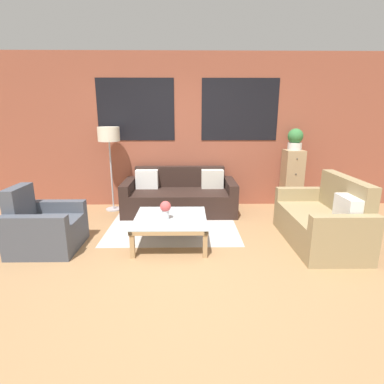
# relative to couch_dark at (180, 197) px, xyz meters

# --- Properties ---
(ground_plane) EXTENTS (16.00, 16.00, 0.00)m
(ground_plane) POSITION_rel_couch_dark_xyz_m (0.15, -1.95, -0.28)
(ground_plane) COLOR #9E754C
(wall_back_brick) EXTENTS (8.40, 0.09, 2.80)m
(wall_back_brick) POSITION_rel_couch_dark_xyz_m (0.15, 0.49, 1.13)
(wall_back_brick) COLOR brown
(wall_back_brick) RESTS_ON ground_plane
(rug) EXTENTS (2.00, 1.55, 0.00)m
(rug) POSITION_rel_couch_dark_xyz_m (-0.09, -0.76, -0.28)
(rug) COLOR #BCB7B2
(rug) RESTS_ON ground_plane
(couch_dark) EXTENTS (1.98, 0.88, 0.78)m
(couch_dark) POSITION_rel_couch_dark_xyz_m (0.00, 0.00, 0.00)
(couch_dark) COLOR black
(couch_dark) RESTS_ON ground_plane
(settee_vintage) EXTENTS (0.80, 1.46, 0.92)m
(settee_vintage) POSITION_rel_couch_dark_xyz_m (1.98, -1.42, 0.03)
(settee_vintage) COLOR #99845B
(settee_vintage) RESTS_ON ground_plane
(armchair_corner) EXTENTS (0.80, 0.79, 0.84)m
(armchair_corner) POSITION_rel_couch_dark_xyz_m (-1.72, -1.53, -0.00)
(armchair_corner) COLOR #474C56
(armchair_corner) RESTS_ON ground_plane
(coffee_table) EXTENTS (0.97, 0.97, 0.37)m
(coffee_table) POSITION_rel_couch_dark_xyz_m (-0.09, -1.38, 0.04)
(coffee_table) COLOR silver
(coffee_table) RESTS_ON ground_plane
(floor_lamp) EXTENTS (0.38, 0.38, 1.51)m
(floor_lamp) POSITION_rel_couch_dark_xyz_m (-1.24, 0.13, 1.03)
(floor_lamp) COLOR #B2B2B7
(floor_lamp) RESTS_ON ground_plane
(drawer_cabinet) EXTENTS (0.34, 0.38, 1.09)m
(drawer_cabinet) POSITION_rel_couch_dark_xyz_m (2.09, 0.23, 0.27)
(drawer_cabinet) COLOR tan
(drawer_cabinet) RESTS_ON ground_plane
(potted_plant) EXTENTS (0.27, 0.27, 0.39)m
(potted_plant) POSITION_rel_couch_dark_xyz_m (2.09, 0.23, 1.01)
(potted_plant) COLOR silver
(potted_plant) RESTS_ON drawer_cabinet
(flower_vase) EXTENTS (0.14, 0.14, 0.25)m
(flower_vase) POSITION_rel_couch_dark_xyz_m (-0.15, -1.43, 0.23)
(flower_vase) COLOR silver
(flower_vase) RESTS_ON coffee_table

